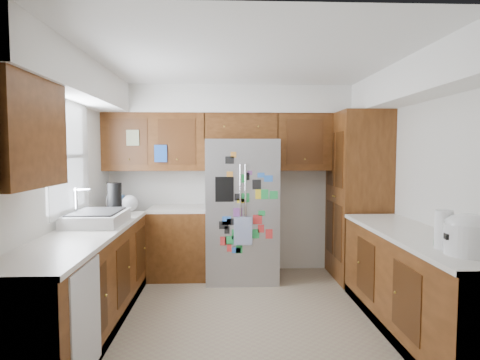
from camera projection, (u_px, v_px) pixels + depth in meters
name	position (u px, v px, depth m)	size (l,w,h in m)	color
floor	(247.00, 315.00, 4.04)	(3.60, 3.60, 0.00)	tan
room_shell	(235.00, 135.00, 4.27)	(3.64, 3.24, 2.52)	silver
left_counter_run	(110.00, 274.00, 3.98)	(1.36, 3.20, 0.92)	#49260E
right_counter_run	(416.00, 288.00, 3.60)	(0.63, 2.25, 0.92)	#49260E
pantry	(358.00, 196.00, 5.17)	(0.60, 0.90, 2.15)	#49260E
fridge	(241.00, 210.00, 5.18)	(0.90, 0.79, 1.80)	gray
bridge_cabinet	(241.00, 127.00, 5.33)	(0.96, 0.34, 0.35)	#49260E
fridge_top_items	(247.00, 104.00, 5.29)	(0.78, 0.35, 0.29)	#1020B7
sink_assembly	(97.00, 218.00, 4.01)	(0.52, 0.70, 0.37)	silver
left_counter_clutter	(120.00, 202.00, 4.73)	(0.36, 0.75, 0.38)	black
rice_cooker	(469.00, 233.00, 2.82)	(0.34, 0.33, 0.29)	white
paper_towel	(444.00, 230.00, 2.99)	(0.13, 0.13, 0.29)	white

